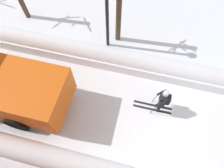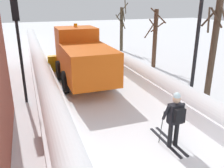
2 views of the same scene
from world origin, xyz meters
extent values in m
plane|color=white|center=(0.00, 10.00, 0.00)|extent=(80.00, 80.00, 0.00)
cube|color=white|center=(-2.65, 10.00, 0.32)|extent=(1.10, 36.00, 0.63)
cylinder|color=white|center=(-2.65, 10.00, 0.63)|extent=(0.90, 34.20, 0.90)
cube|color=white|center=(2.65, 10.00, 0.30)|extent=(1.10, 36.00, 0.59)
cylinder|color=white|center=(2.65, 10.00, 0.59)|extent=(0.90, 34.20, 0.90)
cube|color=orange|center=(-0.58, 5.90, 1.40)|extent=(2.30, 3.40, 1.60)
cube|color=orange|center=(-0.58, 8.60, 1.75)|extent=(2.20, 2.00, 2.30)
cube|color=black|center=(-0.58, 9.56, 2.26)|extent=(1.85, 0.06, 1.01)
cube|color=gold|center=(-0.58, 9.95, 0.55)|extent=(3.20, 0.46, 1.13)
cylinder|color=orange|center=(-0.58, 8.60, 3.02)|extent=(0.20, 0.20, 0.18)
cylinder|color=black|center=(-1.73, 8.30, 0.55)|extent=(0.25, 1.10, 1.10)
cylinder|color=black|center=(0.57, 8.30, 0.55)|extent=(0.25, 1.10, 1.10)
cylinder|color=black|center=(-1.73, 6.10, 0.55)|extent=(0.25, 1.10, 1.10)
cylinder|color=black|center=(0.57, 6.10, 0.55)|extent=(0.25, 1.10, 1.10)
cylinder|color=black|center=(0.53, 0.32, 0.41)|extent=(0.14, 0.14, 0.82)
cylinder|color=black|center=(0.75, 0.32, 0.41)|extent=(0.14, 0.14, 0.82)
cube|color=black|center=(0.64, 0.32, 1.13)|extent=(0.42, 0.26, 0.62)
cube|color=black|center=(0.64, 0.11, 1.16)|extent=(0.32, 0.16, 0.44)
sphere|color=tan|center=(0.64, 0.32, 1.60)|extent=(0.24, 0.24, 0.24)
sphere|color=silver|center=(0.64, 0.32, 1.70)|extent=(0.22, 0.22, 0.22)
cylinder|color=black|center=(0.38, 0.42, 1.16)|extent=(0.09, 0.33, 0.56)
cylinder|color=black|center=(0.90, 0.42, 1.16)|extent=(0.09, 0.33, 0.56)
cube|color=black|center=(0.53, 0.57, 0.01)|extent=(0.09, 1.80, 0.03)
cube|color=black|center=(0.75, 0.57, 0.01)|extent=(0.09, 1.80, 0.03)
cylinder|color=#262628|center=(0.34, 0.54, 0.60)|extent=(0.02, 0.19, 1.19)
cylinder|color=#262628|center=(0.94, 0.54, 0.60)|extent=(0.02, 0.19, 1.19)
cylinder|color=black|center=(-3.60, 5.53, 1.78)|extent=(0.12, 0.12, 3.55)
cube|color=black|center=(-3.60, 5.67, 4.00)|extent=(0.28, 0.24, 0.90)
sphere|color=red|center=(-3.60, 5.80, 4.28)|extent=(0.18, 0.18, 0.18)
sphere|color=gold|center=(-3.60, 5.80, 4.00)|extent=(0.18, 0.18, 0.18)
sphere|color=green|center=(-3.60, 5.80, 3.72)|extent=(0.18, 0.18, 0.18)
cylinder|color=black|center=(3.79, 3.55, 2.26)|extent=(0.16, 0.16, 4.52)
cylinder|color=#4C392A|center=(4.35, 3.11, 2.20)|extent=(0.28, 0.28, 4.41)
cylinder|color=#4C392A|center=(4.10, 3.34, 3.57)|extent=(0.67, 0.81, 1.04)
cylinder|color=#4C392A|center=(4.43, 2.90, 3.80)|extent=(0.68, 0.33, 0.72)
cylinder|color=#4C392A|center=(4.35, 3.46, 3.77)|extent=(1.03, 0.10, 0.99)
cylinder|color=#4C392A|center=(4.19, 3.01, 3.66)|extent=(0.35, 0.53, 0.85)
cylinder|color=#4F3525|center=(4.75, 8.86, 1.91)|extent=(0.28, 0.28, 3.83)
cylinder|color=#4F3525|center=(4.60, 9.25, 2.55)|extent=(1.14, 0.56, 1.16)
cylinder|color=#4F3525|center=(4.52, 8.76, 2.86)|extent=(0.34, 0.73, 0.73)
cylinder|color=#4F3525|center=(5.00, 9.07, 2.67)|extent=(0.58, 0.80, 0.75)
cylinder|color=#4F3525|center=(4.70, 8.50, 3.44)|extent=(1.09, 0.26, 1.00)
cylinder|color=#443A2A|center=(4.82, 14.93, 1.90)|extent=(0.28, 0.28, 3.79)
cylinder|color=#443A2A|center=(5.00, 15.24, 3.54)|extent=(0.93, 0.60, 1.30)
cylinder|color=#443A2A|center=(4.98, 14.81, 3.07)|extent=(0.42, 0.54, 1.03)
cylinder|color=#443A2A|center=(4.92, 14.76, 2.42)|extent=(0.55, 0.38, 1.00)
cylinder|color=#443A2A|center=(4.58, 14.75, 2.70)|extent=(0.56, 0.79, 1.04)
cylinder|color=#443A2A|center=(5.09, 14.76, 3.85)|extent=(0.53, 0.84, 1.26)
camera|label=1|loc=(-3.16, 1.59, 8.73)|focal=31.67mm
camera|label=2|loc=(-3.33, -5.05, 4.33)|focal=38.00mm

